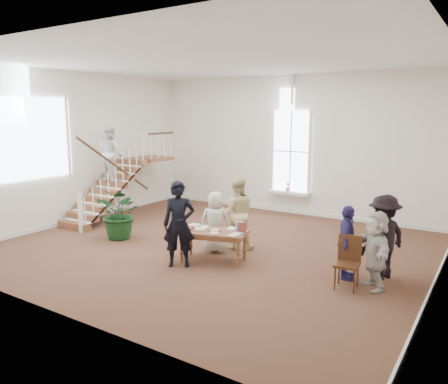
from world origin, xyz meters
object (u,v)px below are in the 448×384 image
Objects in this scene: side_chair at (348,259)px; police_officer at (179,224)px; person_yellow at (237,213)px; woman_cluster_a at (346,243)px; library_table at (213,234)px; woman_cluster_b at (383,237)px; elderly_woman at (215,222)px; floor_plant at (121,213)px; woman_cluster_c at (375,250)px.

police_officer is at bearing -172.66° from side_chair.
woman_cluster_a is at bearing 137.96° from person_yellow.
woman_cluster_b is at bearing 0.56° from library_table.
elderly_woman is (-0.35, 0.60, 0.11)m from library_table.
library_table is 0.93× the size of person_yellow.
woman_cluster_b reaches higher than library_table.
police_officer is 1.86× the size of side_chair.
police_officer is 1.10× the size of woman_cluster_b.
library_table is 0.97× the size of woman_cluster_b.
woman_cluster_b is 1.25× the size of floor_plant.
side_chair is at bearing -0.14° from floor_plant.
police_officer reaches higher than side_chair.
woman_cluster_a is at bearing 3.83° from floor_plant.
woman_cluster_c is 6.48m from floor_plant.
woman_cluster_c is (3.47, -0.74, -0.14)m from person_yellow.
police_officer is 4.00m from woman_cluster_c.
library_table is at bearing 177.05° from side_chair.
woman_cluster_b reaches higher than woman_cluster_c.
woman_cluster_a is 1.10× the size of floor_plant.
person_yellow is at bearing -138.53° from woman_cluster_c.
woman_cluster_b is at bearing -68.69° from woman_cluster_a.
woman_cluster_a is at bearing -4.68° from library_table.
woman_cluster_b is at bearing 147.15° from person_yellow.
elderly_woman is at bearing -55.89° from woman_cluster_b.
woman_cluster_b is at bearing 158.07° from elderly_woman.
woman_cluster_a is at bearing 106.58° from side_chair.
police_officer reaches higher than library_table.
woman_cluster_b is at bearing 143.86° from woman_cluster_c.
person_yellow is 1.77× the size of side_chair.
woman_cluster_b is (3.87, 1.66, -0.08)m from police_officer.
floor_plant is (-2.60, 0.82, -0.25)m from police_officer.
person_yellow is (-0.05, 1.10, 0.27)m from library_table.
person_yellow is 1.05× the size of woman_cluster_b.
woman_cluster_a is 0.64m from woman_cluster_c.
elderly_woman reaches higher than library_table.
woman_cluster_a is 1.49× the size of side_chair.
police_officer is 4.21m from woman_cluster_b.
side_chair is at bearing 1.17° from woman_cluster_b.
woman_cluster_a is (3.27, 1.21, -0.19)m from police_officer.
woman_cluster_a is at bearing -25.21° from woman_cluster_b.
woman_cluster_c is at bearing 28.25° from woman_cluster_b.
woman_cluster_a is at bearing -144.80° from woman_cluster_c.
woman_cluster_a is 0.48m from side_chair.
elderly_woman is at bearing 27.69° from person_yellow.
police_officer reaches higher than floor_plant.
woman_cluster_a is 0.76m from woman_cluster_b.
woman_cluster_a is (2.87, -0.54, -0.14)m from person_yellow.
side_chair is (-0.44, -0.21, -0.19)m from woman_cluster_c.
person_yellow is (0.30, 0.50, 0.16)m from elderly_woman.
side_chair is (3.04, -0.95, -0.33)m from person_yellow.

